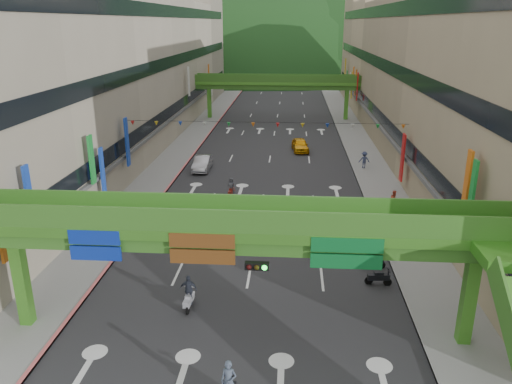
{
  "coord_description": "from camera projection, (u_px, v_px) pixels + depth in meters",
  "views": [
    {
      "loc": [
        2.43,
        -15.43,
        14.95
      ],
      "look_at": [
        0.0,
        18.0,
        3.5
      ],
      "focal_mm": 35.0,
      "sensor_mm": 36.0,
      "label": 1
    }
  ],
  "objects": [
    {
      "name": "curb_left",
      "position": [
        206.0,
        138.0,
        67.34
      ],
      "size": [
        0.2,
        140.0,
        0.18
      ],
      "primitive_type": "cube",
      "color": "#CC5959",
      "rests_on": "ground"
    },
    {
      "name": "scooter_rider_mid",
      "position": [
        318.0,
        242.0,
        33.19
      ],
      "size": [
        0.97,
        1.57,
        2.06
      ],
      "color": "black",
      "rests_on": "ground"
    },
    {
      "name": "building_row_left",
      "position": [
        129.0,
        66.0,
        64.99
      ],
      "size": [
        12.8,
        95.0,
        19.0
      ],
      "color": "#9E937F",
      "rests_on": "ground"
    },
    {
      "name": "car_yellow",
      "position": [
        300.0,
        145.0,
        60.6
      ],
      "size": [
        2.31,
        4.69,
        1.54
      ],
      "primitive_type": "imported",
      "rotation": [
        0.0,
        0.0,
        0.11
      ],
      "color": "#E9A00C",
      "rests_on": "ground"
    },
    {
      "name": "pedestrian_blue",
      "position": [
        364.0,
        161.0,
        53.18
      ],
      "size": [
        0.87,
        0.61,
        1.78
      ],
      "primitive_type": "imported",
      "rotation": [
        0.0,
        0.0,
        3.23
      ],
      "color": "#303959",
      "rests_on": "ground"
    },
    {
      "name": "curb_right",
      "position": [
        342.0,
        140.0,
        66.1
      ],
      "size": [
        0.2,
        140.0,
        0.18
      ],
      "primitive_type": "cube",
      "color": "gray",
      "rests_on": "ground"
    },
    {
      "name": "overpass_near",
      "position": [
        256.0,
        246.0,
        22.89
      ],
      "size": [
        28.0,
        12.27,
        7.1
      ],
      "color": "#4C9E2D",
      "rests_on": "ground"
    },
    {
      "name": "road_slab",
      "position": [
        273.0,
        140.0,
        66.75
      ],
      "size": [
        18.0,
        140.0,
        0.02
      ],
      "primitive_type": "cube",
      "color": "#28282B",
      "rests_on": "ground"
    },
    {
      "name": "parked_scooter_row",
      "position": [
        368.0,
        246.0,
        33.88
      ],
      "size": [
        1.6,
        9.35,
        1.08
      ],
      "color": "black",
      "rests_on": "ground"
    },
    {
      "name": "pedestrian_dark",
      "position": [
        420.0,
        219.0,
        37.44
      ],
      "size": [
        1.16,
        0.95,
        1.85
      ],
      "primitive_type": "imported",
      "rotation": [
        0.0,
        0.0,
        -0.54
      ],
      "color": "black",
      "rests_on": "ground"
    },
    {
      "name": "pedestrian_red",
      "position": [
        394.0,
        202.0,
        41.24
      ],
      "size": [
        0.97,
        0.85,
        1.67
      ],
      "primitive_type": "imported",
      "rotation": [
        0.0,
        0.0,
        0.31
      ],
      "color": "#BF432B",
      "rests_on": "ground"
    },
    {
      "name": "car_silver",
      "position": [
        202.0,
        163.0,
        52.83
      ],
      "size": [
        1.59,
        4.55,
        1.5
      ],
      "primitive_type": "imported",
      "rotation": [
        0.0,
        0.0,
        0.0
      ],
      "color": "#B3B2BA",
      "rests_on": "ground"
    },
    {
      "name": "overpass_far",
      "position": [
        277.0,
        85.0,
        79.16
      ],
      "size": [
        28.0,
        2.2,
        7.1
      ],
      "color": "#4C9E2D",
      "rests_on": "ground"
    },
    {
      "name": "bunting_string",
      "position": [
        265.0,
        125.0,
        45.95
      ],
      "size": [
        26.0,
        0.36,
        0.47
      ],
      "color": "black",
      "rests_on": "ground"
    },
    {
      "name": "scooter_rider_left",
      "position": [
        189.0,
        292.0,
        27.13
      ],
      "size": [
        1.01,
        1.6,
        2.03
      ],
      "color": "#9C9DA6",
      "rests_on": "ground"
    },
    {
      "name": "hill_right",
      "position": [
        353.0,
        64.0,
        187.73
      ],
      "size": [
        208.0,
        176.0,
        128.0
      ],
      "primitive_type": "ellipsoid",
      "color": "#1C4419",
      "rests_on": "ground"
    },
    {
      "name": "scooter_rider_far",
      "position": [
        231.0,
        188.0,
        44.58
      ],
      "size": [
        0.77,
        1.6,
        1.83
      ],
      "color": "maroon",
      "rests_on": "ground"
    },
    {
      "name": "sidewalk_right",
      "position": [
        356.0,
        141.0,
        65.97
      ],
      "size": [
        4.0,
        140.0,
        0.15
      ],
      "primitive_type": "cube",
      "color": "gray",
      "rests_on": "ground"
    },
    {
      "name": "sidewalk_left",
      "position": [
        192.0,
        138.0,
        67.48
      ],
      "size": [
        4.0,
        140.0,
        0.15
      ],
      "primitive_type": "cube",
      "color": "gray",
      "rests_on": "ground"
    },
    {
      "name": "building_row_right",
      "position": [
        425.0,
        68.0,
        62.39
      ],
      "size": [
        12.8,
        95.0,
        19.0
      ],
      "color": "gray",
      "rests_on": "ground"
    },
    {
      "name": "hill_left",
      "position": [
        242.0,
        68.0,
        171.59
      ],
      "size": [
        168.0,
        140.0,
        112.0
      ],
      "primitive_type": "ellipsoid",
      "color": "#1C4419",
      "rests_on": "ground"
    }
  ]
}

